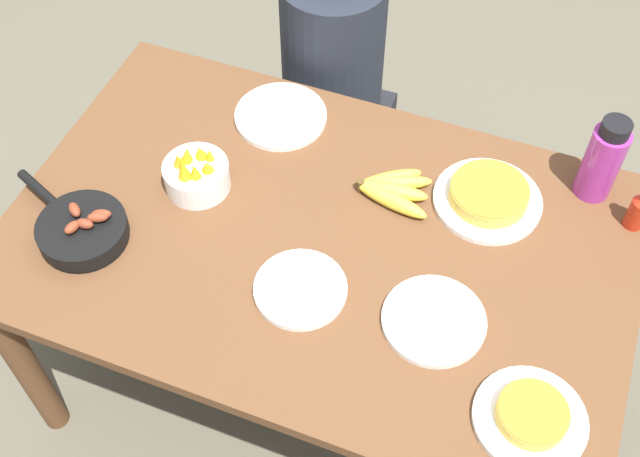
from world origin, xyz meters
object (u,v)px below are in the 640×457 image
object	(u,v)px
frittata_plate_side	(531,417)
empty_plate_far_left	(300,289)
fruit_bowl_mango	(196,174)
hot_sauce_bottle	(640,209)
banana_bunch	(391,189)
person_figure	(332,102)
empty_plate_far_right	(434,320)
water_bottle	(603,160)
frittata_plate_center	(488,196)
skillet	(82,229)
empty_plate_near_front	(281,116)

from	to	relation	value
frittata_plate_side	empty_plate_far_left	size ratio (longest dim) A/B	1.10
fruit_bowl_mango	hot_sauce_bottle	xyz separation A→B (m)	(1.02, 0.26, 0.01)
banana_bunch	person_figure	world-z (taller)	person_figure
person_figure	hot_sauce_bottle	bearing A→B (deg)	-21.88
empty_plate_far_right	water_bottle	world-z (taller)	water_bottle
frittata_plate_side	fruit_bowl_mango	size ratio (longest dim) A/B	1.44
empty_plate_far_right	fruit_bowl_mango	distance (m)	0.68
fruit_bowl_mango	water_bottle	bearing A→B (deg)	20.24
frittata_plate_center	fruit_bowl_mango	size ratio (longest dim) A/B	1.64
fruit_bowl_mango	skillet	bearing A→B (deg)	-127.29
empty_plate_far_left	person_figure	bearing A→B (deg)	105.56
empty_plate_near_front	person_figure	world-z (taller)	person_figure
frittata_plate_center	skillet	bearing A→B (deg)	-152.85
empty_plate_far_left	frittata_plate_side	bearing A→B (deg)	-12.64
frittata_plate_side	hot_sauce_bottle	size ratio (longest dim) A/B	1.72
skillet	water_bottle	size ratio (longest dim) A/B	1.45
empty_plate_near_front	empty_plate_far_right	world-z (taller)	same
empty_plate_near_front	water_bottle	distance (m)	0.82
hot_sauce_bottle	skillet	bearing A→B (deg)	-157.34
skillet	empty_plate_far_right	size ratio (longest dim) A/B	1.47
frittata_plate_center	empty_plate_far_right	size ratio (longest dim) A/B	1.15
frittata_plate_side	fruit_bowl_mango	distance (m)	0.96
empty_plate_far_left	hot_sauce_bottle	xyz separation A→B (m)	(0.67, 0.46, 0.05)
person_figure	skillet	bearing A→B (deg)	-109.44
empty_plate_far_left	empty_plate_far_right	world-z (taller)	same
fruit_bowl_mango	person_figure	xyz separation A→B (m)	(0.12, 0.63, -0.28)
skillet	person_figure	size ratio (longest dim) A/B	0.29
frittata_plate_side	frittata_plate_center	bearing A→B (deg)	112.42
empty_plate_near_front	fruit_bowl_mango	distance (m)	0.31
empty_plate_far_right	water_bottle	bearing A→B (deg)	62.98
fruit_bowl_mango	hot_sauce_bottle	bearing A→B (deg)	14.50
skillet	frittata_plate_center	xyz separation A→B (m)	(0.86, 0.44, -0.00)
frittata_plate_side	empty_plate_far_right	bearing A→B (deg)	148.07
banana_bunch	empty_plate_near_front	bearing A→B (deg)	157.75
frittata_plate_center	water_bottle	distance (m)	0.28
water_bottle	person_figure	xyz separation A→B (m)	(-0.79, 0.29, -0.34)
empty_plate_near_front	frittata_plate_center	bearing A→B (deg)	-8.39
empty_plate_near_front	fruit_bowl_mango	size ratio (longest dim) A/B	1.52
empty_plate_far_left	fruit_bowl_mango	distance (m)	0.41
frittata_plate_center	empty_plate_far_left	distance (m)	0.52
empty_plate_far_right	hot_sauce_bottle	xyz separation A→B (m)	(0.37, 0.43, 0.05)
empty_plate_far_left	empty_plate_near_front	bearing A→B (deg)	117.31
banana_bunch	fruit_bowl_mango	size ratio (longest dim) A/B	1.25
hot_sauce_bottle	person_figure	xyz separation A→B (m)	(-0.90, 0.36, -0.29)
skillet	fruit_bowl_mango	bearing A→B (deg)	-104.88
frittata_plate_side	empty_plate_far_right	distance (m)	0.29
water_bottle	hot_sauce_bottle	bearing A→B (deg)	-32.95
skillet	empty_plate_far_left	distance (m)	0.54
skillet	person_figure	distance (m)	0.95
skillet	fruit_bowl_mango	size ratio (longest dim) A/B	2.09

